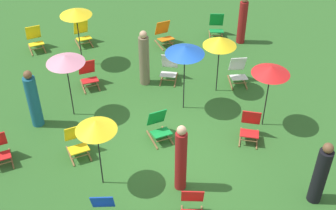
{
  "coord_description": "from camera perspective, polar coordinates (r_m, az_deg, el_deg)",
  "views": [
    {
      "loc": [
        -1.06,
        -8.43,
        8.09
      ],
      "look_at": [
        0.0,
        1.2,
        0.5
      ],
      "focal_mm": 49.01,
      "sensor_mm": 36.0,
      "label": 1
    }
  ],
  "objects": [
    {
      "name": "person_2",
      "position": [
        15.87,
        9.24,
        10.31
      ],
      "size": [
        0.34,
        0.34,
        1.71
      ],
      "rotation": [
        0.0,
        0.0,
        4.49
      ],
      "color": "maroon",
      "rests_on": "ground"
    },
    {
      "name": "person_0",
      "position": [
        10.22,
        1.61,
        -6.75
      ],
      "size": [
        0.35,
        0.35,
        1.84
      ],
      "rotation": [
        0.0,
        0.0,
        3.5
      ],
      "color": "maroon",
      "rests_on": "ground"
    },
    {
      "name": "person_1",
      "position": [
        12.47,
        -16.41,
        0.6
      ],
      "size": [
        0.38,
        0.38,
        1.72
      ],
      "rotation": [
        0.0,
        0.0,
        4.48
      ],
      "color": "#195972",
      "rests_on": "ground"
    },
    {
      "name": "umbrella_4",
      "position": [
        12.03,
        -12.66,
        5.56
      ],
      "size": [
        1.01,
        1.01,
        1.92
      ],
      "color": "black",
      "rests_on": "ground"
    },
    {
      "name": "umbrella_3",
      "position": [
        11.95,
        2.11,
        6.84
      ],
      "size": [
        1.04,
        1.04,
        2.02
      ],
      "color": "black",
      "rests_on": "ground"
    },
    {
      "name": "deckchair_10",
      "position": [
        9.99,
        3.04,
        -12.58
      ],
      "size": [
        0.58,
        0.82,
        0.83
      ],
      "rotation": [
        0.0,
        0.0,
        -0.14
      ],
      "color": "olive",
      "rests_on": "ground"
    },
    {
      "name": "ground_plane",
      "position": [
        11.73,
        0.64,
        -5.53
      ],
      "size": [
        40.0,
        40.0,
        0.0
      ],
      "primitive_type": "plane",
      "color": "#2D6026"
    },
    {
      "name": "deckchair_12",
      "position": [
        16.36,
        6.05,
        9.72
      ],
      "size": [
        0.58,
        0.82,
        0.83
      ],
      "rotation": [
        0.0,
        0.0,
        -0.14
      ],
      "color": "olive",
      "rests_on": "ground"
    },
    {
      "name": "deckchair_8",
      "position": [
        16.12,
        -16.22,
        7.87
      ],
      "size": [
        0.68,
        0.87,
        0.83
      ],
      "rotation": [
        0.0,
        0.0,
        0.3
      ],
      "color": "olive",
      "rests_on": "ground"
    },
    {
      "name": "deckchair_9",
      "position": [
        11.83,
        -1.14,
        -2.65
      ],
      "size": [
        0.68,
        0.87,
        0.83
      ],
      "rotation": [
        0.0,
        0.0,
        0.3
      ],
      "color": "olive",
      "rests_on": "ground"
    },
    {
      "name": "deckchair_6",
      "position": [
        16.07,
        -10.59,
        8.7
      ],
      "size": [
        0.68,
        0.87,
        0.83
      ],
      "rotation": [
        0.0,
        0.0,
        0.29
      ],
      "color": "olive",
      "rests_on": "ground"
    },
    {
      "name": "umbrella_5",
      "position": [
        9.83,
        -8.97,
        -2.54
      ],
      "size": [
        0.91,
        0.91,
        1.9
      ],
      "color": "black",
      "rests_on": "ground"
    },
    {
      "name": "person_3",
      "position": [
        10.54,
        18.43,
        -8.18
      ],
      "size": [
        0.39,
        0.39,
        1.7
      ],
      "rotation": [
        0.0,
        0.0,
        3.45
      ],
      "color": "black",
      "rests_on": "ground"
    },
    {
      "name": "person_4",
      "position": [
        13.55,
        -2.99,
        5.72
      ],
      "size": [
        0.3,
        0.3,
        1.78
      ],
      "rotation": [
        0.0,
        0.0,
        3.15
      ],
      "color": "#72664C",
      "rests_on": "ground"
    },
    {
      "name": "deckchair_1",
      "position": [
        15.78,
        -0.49,
        8.79
      ],
      "size": [
        0.68,
        0.87,
        0.83
      ],
      "rotation": [
        0.0,
        0.0,
        0.31
      ],
      "color": "olive",
      "rests_on": "ground"
    },
    {
      "name": "umbrella_0",
      "position": [
        11.67,
        12.7,
        4.25
      ],
      "size": [
        0.97,
        0.97,
        1.88
      ],
      "color": "black",
      "rests_on": "ground"
    },
    {
      "name": "umbrella_2",
      "position": [
        12.85,
        6.47,
        7.86
      ],
      "size": [
        0.95,
        0.95,
        1.82
      ],
      "color": "black",
      "rests_on": "ground"
    },
    {
      "name": "deckchair_3",
      "position": [
        13.9,
        -9.87,
        3.72
      ],
      "size": [
        0.64,
        0.85,
        0.83
      ],
      "rotation": [
        0.0,
        0.0,
        0.24
      ],
      "color": "olive",
      "rests_on": "ground"
    },
    {
      "name": "deckchair_13",
      "position": [
        12.01,
        10.18,
        -2.67
      ],
      "size": [
        0.68,
        0.87,
        0.83
      ],
      "rotation": [
        0.0,
        0.0,
        -0.31
      ],
      "color": "olive",
      "rests_on": "ground"
    },
    {
      "name": "deckchair_7",
      "position": [
        11.61,
        -11.31,
        -4.54
      ],
      "size": [
        0.69,
        0.87,
        0.83
      ],
      "rotation": [
        0.0,
        0.0,
        0.31
      ],
      "color": "olive",
      "rests_on": "ground"
    },
    {
      "name": "umbrella_1",
      "position": [
        14.26,
        -11.42,
        11.25
      ],
      "size": [
        0.97,
        0.97,
        1.94
      ],
      "color": "black",
      "rests_on": "ground"
    },
    {
      "name": "deckchair_4",
      "position": [
        14.0,
        8.7,
        4.12
      ],
      "size": [
        0.49,
        0.77,
        0.83
      ],
      "rotation": [
        0.0,
        0.0,
        -0.02
      ],
      "color": "olive",
      "rests_on": "ground"
    },
    {
      "name": "deckchair_0",
      "position": [
        13.96,
        0.12,
        4.52
      ],
      "size": [
        0.65,
        0.85,
        0.83
      ],
      "rotation": [
        0.0,
        0.0,
        -0.25
      ],
      "color": "olive",
      "rests_on": "ground"
    }
  ]
}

